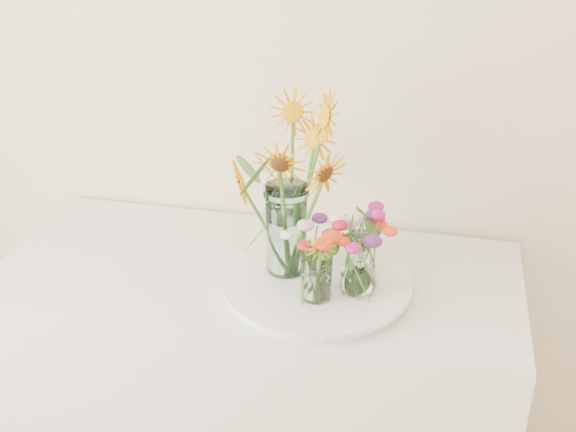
{
  "coord_description": "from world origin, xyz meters",
  "views": [
    {
      "loc": [
        0.12,
        0.33,
        1.92
      ],
      "look_at": [
        -0.22,
        1.87,
        1.1
      ],
      "focal_mm": 45.0,
      "sensor_mm": 36.0,
      "label": 1
    }
  ],
  "objects_px": {
    "small_vase_b": "(359,270)",
    "small_vase_c": "(360,251)",
    "counter": "(260,397)",
    "mason_jar": "(286,230)",
    "tray": "(317,284)",
    "small_vase_a": "(316,276)"
  },
  "relations": [
    {
      "from": "mason_jar",
      "to": "small_vase_c",
      "type": "distance_m",
      "value": 0.21
    },
    {
      "from": "small_vase_a",
      "to": "small_vase_c",
      "type": "height_order",
      "value": "small_vase_a"
    },
    {
      "from": "small_vase_a",
      "to": "counter",
      "type": "bearing_deg",
      "value": 142.64
    },
    {
      "from": "tray",
      "to": "small_vase_a",
      "type": "relative_size",
      "value": 3.52
    },
    {
      "from": "small_vase_a",
      "to": "small_vase_b",
      "type": "xyz_separation_m",
      "value": [
        0.1,
        0.05,
        0.0
      ]
    },
    {
      "from": "counter",
      "to": "small_vase_c",
      "type": "height_order",
      "value": "small_vase_c"
    },
    {
      "from": "counter",
      "to": "mason_jar",
      "type": "height_order",
      "value": "mason_jar"
    },
    {
      "from": "tray",
      "to": "mason_jar",
      "type": "relative_size",
      "value": 1.9
    },
    {
      "from": "small_vase_a",
      "to": "tray",
      "type": "bearing_deg",
      "value": 99.3
    },
    {
      "from": "small_vase_b",
      "to": "tray",
      "type": "bearing_deg",
      "value": 161.62
    },
    {
      "from": "counter",
      "to": "small_vase_a",
      "type": "distance_m",
      "value": 0.59
    },
    {
      "from": "tray",
      "to": "mason_jar",
      "type": "xyz_separation_m",
      "value": [
        -0.09,
        0.03,
        0.13
      ]
    },
    {
      "from": "mason_jar",
      "to": "small_vase_c",
      "type": "xyz_separation_m",
      "value": [
        0.18,
        0.06,
        -0.07
      ]
    },
    {
      "from": "counter",
      "to": "small_vase_a",
      "type": "xyz_separation_m",
      "value": [
        0.19,
        -0.14,
        0.54
      ]
    },
    {
      "from": "small_vase_b",
      "to": "small_vase_c",
      "type": "bearing_deg",
      "value": 95.88
    },
    {
      "from": "counter",
      "to": "mason_jar",
      "type": "bearing_deg",
      "value": -20.23
    },
    {
      "from": "tray",
      "to": "small_vase_c",
      "type": "distance_m",
      "value": 0.14
    },
    {
      "from": "small_vase_b",
      "to": "small_vase_c",
      "type": "xyz_separation_m",
      "value": [
        -0.01,
        0.12,
        -0.02
      ]
    },
    {
      "from": "small_vase_c",
      "to": "tray",
      "type": "bearing_deg",
      "value": -138.87
    },
    {
      "from": "counter",
      "to": "small_vase_b",
      "type": "height_order",
      "value": "small_vase_b"
    },
    {
      "from": "mason_jar",
      "to": "small_vase_b",
      "type": "relative_size",
      "value": 1.8
    },
    {
      "from": "mason_jar",
      "to": "small_vase_a",
      "type": "bearing_deg",
      "value": -48.15
    }
  ]
}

